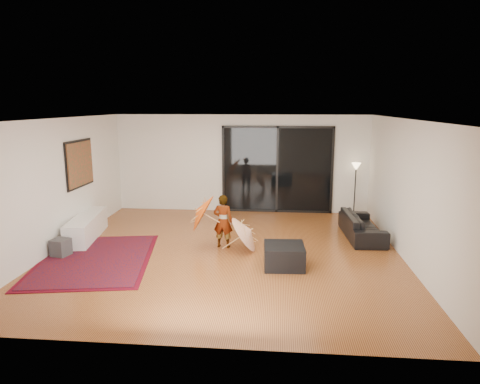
# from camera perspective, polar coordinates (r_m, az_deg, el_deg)

# --- Properties ---
(floor) EXTENTS (7.00, 7.00, 0.00)m
(floor) POSITION_cam_1_polar(r_m,az_deg,el_deg) (8.85, -1.84, -8.04)
(floor) COLOR #A25E2C
(floor) RESTS_ON ground
(ceiling) EXTENTS (7.00, 7.00, 0.00)m
(ceiling) POSITION_cam_1_polar(r_m,az_deg,el_deg) (8.34, -1.96, 9.72)
(ceiling) COLOR white
(ceiling) RESTS_ON wall_back
(wall_back) EXTENTS (7.00, 0.00, 7.00)m
(wall_back) POSITION_cam_1_polar(r_m,az_deg,el_deg) (11.92, 0.16, 3.80)
(wall_back) COLOR silver
(wall_back) RESTS_ON floor
(wall_front) EXTENTS (7.00, 0.00, 7.00)m
(wall_front) POSITION_cam_1_polar(r_m,az_deg,el_deg) (5.14, -6.71, -6.92)
(wall_front) COLOR silver
(wall_front) RESTS_ON floor
(wall_left) EXTENTS (0.00, 7.00, 7.00)m
(wall_left) POSITION_cam_1_polar(r_m,az_deg,el_deg) (9.57, -23.19, 0.89)
(wall_left) COLOR silver
(wall_left) RESTS_ON floor
(wall_right) EXTENTS (0.00, 7.00, 7.00)m
(wall_right) POSITION_cam_1_polar(r_m,az_deg,el_deg) (8.78, 21.41, 0.14)
(wall_right) COLOR silver
(wall_right) RESTS_ON floor
(sliding_door) EXTENTS (3.06, 0.07, 2.40)m
(sliding_door) POSITION_cam_1_polar(r_m,az_deg,el_deg) (11.87, 4.97, 2.98)
(sliding_door) COLOR black
(sliding_door) RESTS_ON wall_back
(painting) EXTENTS (0.04, 1.28, 1.08)m
(painting) POSITION_cam_1_polar(r_m,az_deg,el_deg) (10.38, -20.57, 3.55)
(painting) COLOR black
(painting) RESTS_ON wall_left
(media_console) EXTENTS (0.75, 1.93, 0.52)m
(media_console) POSITION_cam_1_polar(r_m,az_deg,el_deg) (10.25, -19.79, -4.44)
(media_console) COLOR white
(media_console) RESTS_ON floor
(speaker) EXTENTS (0.38, 0.38, 0.36)m
(speaker) POSITION_cam_1_polar(r_m,az_deg,el_deg) (9.27, -22.78, -6.87)
(speaker) COLOR #424244
(speaker) RESTS_ON floor
(persian_rug) EXTENTS (2.56, 3.24, 0.02)m
(persian_rug) POSITION_cam_1_polar(r_m,az_deg,el_deg) (8.89, -18.74, -8.51)
(persian_rug) COLOR #500615
(persian_rug) RESTS_ON floor
(sofa) EXTENTS (0.82, 1.89, 0.54)m
(sofa) POSITION_cam_1_polar(r_m,az_deg,el_deg) (10.12, 15.95, -4.34)
(sofa) COLOR black
(sofa) RESTS_ON floor
(ottoman) EXTENTS (0.77, 0.77, 0.42)m
(ottoman) POSITION_cam_1_polar(r_m,az_deg,el_deg) (8.08, 5.89, -8.46)
(ottoman) COLOR black
(ottoman) RESTS_ON floor
(floor_lamp) EXTENTS (0.25, 0.25, 1.44)m
(floor_lamp) POSITION_cam_1_polar(r_m,az_deg,el_deg) (11.84, 15.18, 2.30)
(floor_lamp) COLOR black
(floor_lamp) RESTS_ON floor
(child) EXTENTS (0.44, 0.32, 1.14)m
(child) POSITION_cam_1_polar(r_m,az_deg,el_deg) (9.00, -2.27, -3.90)
(child) COLOR #999999
(child) RESTS_ON floor
(parasol_orange) EXTENTS (0.57, 0.86, 0.88)m
(parasol_orange) POSITION_cam_1_polar(r_m,az_deg,el_deg) (9.00, -5.80, -2.86)
(parasol_orange) COLOR #DD4F0B
(parasol_orange) RESTS_ON child
(parasol_white) EXTENTS (0.63, 0.82, 0.93)m
(parasol_white) POSITION_cam_1_polar(r_m,az_deg,el_deg) (8.82, 1.48, -4.66)
(parasol_white) COLOR beige
(parasol_white) RESTS_ON floor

